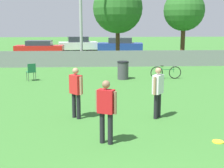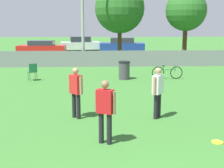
{
  "view_description": "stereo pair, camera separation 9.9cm",
  "coord_description": "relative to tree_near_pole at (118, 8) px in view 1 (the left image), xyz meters",
  "views": [
    {
      "loc": [
        -0.89,
        -3.04,
        3.03
      ],
      "look_at": [
        -0.34,
        6.8,
        1.05
      ],
      "focal_mm": 50.0,
      "sensor_mm": 36.0,
      "label": 1
    },
    {
      "loc": [
        -0.79,
        -3.04,
        3.03
      ],
      "look_at": [
        -0.34,
        6.8,
        1.05
      ],
      "focal_mm": 50.0,
      "sensor_mm": 36.0,
      "label": 2
    }
  ],
  "objects": [
    {
      "name": "bicycle_sideline",
      "position": [
        2.01,
        -8.03,
        -3.66
      ],
      "size": [
        1.66,
        0.44,
        0.72
      ],
      "rotation": [
        0.0,
        0.0,
        0.0
      ],
      "color": "black",
      "rests_on": "ground_plane"
    },
    {
      "name": "player_defender_red",
      "position": [
        -2.4,
        -14.78,
        -3.08
      ],
      "size": [
        0.43,
        0.44,
        1.62
      ],
      "rotation": [
        0.0,
        0.0,
        -0.82
      ],
      "color": "black",
      "rests_on": "ground_plane"
    },
    {
      "name": "parked_car_red",
      "position": [
        -7.01,
        5.47,
        -3.36
      ],
      "size": [
        4.5,
        1.81,
        1.28
      ],
      "rotation": [
        0.0,
        0.0,
        -0.02
      ],
      "color": "black",
      "rests_on": "ground_plane"
    },
    {
      "name": "player_thrower_red",
      "position": [
        -1.53,
        -16.94,
        -3.08
      ],
      "size": [
        0.51,
        0.37,
        1.62
      ],
      "rotation": [
        0.0,
        0.0,
        -0.45
      ],
      "color": "black",
      "rests_on": "ground_plane"
    },
    {
      "name": "parked_car_blue",
      "position": [
        0.79,
        7.19,
        -3.31
      ],
      "size": [
        4.63,
        2.22,
        1.45
      ],
      "rotation": [
        0.0,
        0.0,
        -0.1
      ],
      "color": "black",
      "rests_on": "ground_plane"
    },
    {
      "name": "tree_far_right",
      "position": [
        4.63,
        -1.78,
        -0.22
      ],
      "size": [
        2.92,
        2.92,
        5.28
      ],
      "color": "#4C331E",
      "rests_on": "ground_plane"
    },
    {
      "name": "trash_bin",
      "position": [
        -0.3,
        -8.03,
        -3.52
      ],
      "size": [
        0.61,
        0.61,
        0.96
      ],
      "color": "#3F3F44",
      "rests_on": "ground_plane"
    },
    {
      "name": "fence_backline",
      "position": [
        -0.91,
        -3.34,
        -3.46
      ],
      "size": [
        27.16,
        0.07,
        1.21
      ],
      "color": "gray",
      "rests_on": "ground_plane"
    },
    {
      "name": "frisbee_disc",
      "position": [
        1.33,
        -17.02,
        -4.0
      ],
      "size": [
        0.29,
        0.29,
        0.03
      ],
      "color": "yellow",
      "rests_on": "ground_plane"
    },
    {
      "name": "parked_car_white",
      "position": [
        -3.54,
        8.63,
        -3.3
      ],
      "size": [
        4.19,
        2.3,
        1.5
      ],
      "rotation": [
        0.0,
        0.0,
        0.15
      ],
      "color": "black",
      "rests_on": "ground_plane"
    },
    {
      "name": "folding_chair_sideline",
      "position": [
        -5.09,
        -8.24,
        -3.48
      ],
      "size": [
        0.56,
        0.56,
        0.91
      ],
      "rotation": [
        0.0,
        0.0,
        3.59
      ],
      "color": "#333338",
      "rests_on": "ground_plane"
    },
    {
      "name": "player_receiver_white",
      "position": [
        0.18,
        -14.9,
        -3.08
      ],
      "size": [
        0.42,
        0.47,
        1.62
      ],
      "rotation": [
        0.0,
        0.0,
        0.93
      ],
      "color": "black",
      "rests_on": "ground_plane"
    },
    {
      "name": "tree_near_pole",
      "position": [
        0.0,
        0.0,
        0.0
      ],
      "size": [
        3.8,
        3.8,
        5.92
      ],
      "color": "#4C331E",
      "rests_on": "ground_plane"
    }
  ]
}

